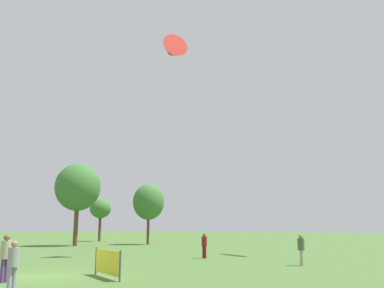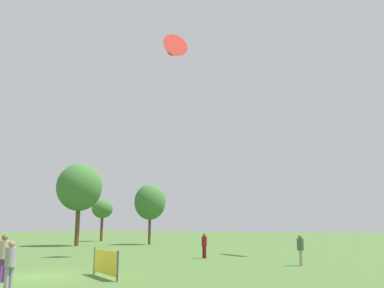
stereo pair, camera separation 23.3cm
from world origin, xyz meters
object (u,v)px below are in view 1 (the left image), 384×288
(park_tree_1, at_px, (78,187))
(park_tree_2, at_px, (101,209))
(person_standing_3, at_px, (6,255))
(person_standing_1, at_px, (13,262))
(person_standing_0, at_px, (204,244))
(kite_flying_2, at_px, (172,50))
(park_tree_0, at_px, (149,202))
(person_standing_2, at_px, (301,247))
(event_banner, at_px, (107,262))

(park_tree_1, xyz_separation_m, park_tree_2, (-8.41, 11.99, -1.85))
(park_tree_1, distance_m, park_tree_2, 14.76)
(person_standing_3, height_order, park_tree_1, park_tree_1)
(person_standing_1, height_order, park_tree_1, park_tree_1)
(person_standing_0, xyz_separation_m, person_standing_3, (0.13, -15.01, 0.09))
(kite_flying_2, relative_size, park_tree_2, 2.80)
(park_tree_0, bearing_deg, person_standing_1, -57.86)
(kite_flying_2, bearing_deg, person_standing_2, -10.98)
(person_standing_2, bearing_deg, park_tree_0, 23.64)
(person_standing_0, bearing_deg, person_standing_2, -2.74)
(person_standing_1, bearing_deg, event_banner, -178.30)
(park_tree_1, bearing_deg, kite_flying_2, -22.02)
(kite_flying_2, xyz_separation_m, park_tree_1, (-18.51, 7.49, -9.41))
(person_standing_2, xyz_separation_m, kite_flying_2, (-10.46, 2.03, 14.91))
(person_standing_2, bearing_deg, person_standing_3, 119.38)
(person_standing_0, bearing_deg, park_tree_0, 149.30)
(kite_flying_2, bearing_deg, person_standing_1, -71.31)
(person_standing_2, distance_m, event_banner, 11.15)
(person_standing_0, distance_m, event_banner, 11.94)
(person_standing_1, height_order, person_standing_2, person_standing_2)
(person_standing_3, distance_m, park_tree_2, 46.15)
(person_standing_0, relative_size, person_standing_2, 0.98)
(park_tree_2, bearing_deg, park_tree_0, -20.10)
(person_standing_0, bearing_deg, person_standing_3, -78.94)
(kite_flying_2, height_order, park_tree_2, kite_flying_2)
(park_tree_1, bearing_deg, park_tree_0, 58.82)
(park_tree_0, height_order, park_tree_2, park_tree_0)
(park_tree_2, height_order, event_banner, park_tree_2)
(park_tree_1, height_order, park_tree_2, park_tree_1)
(park_tree_2, bearing_deg, kite_flying_2, -35.88)
(kite_flying_2, distance_m, park_tree_1, 22.08)
(person_standing_0, bearing_deg, person_standing_1, -70.62)
(person_standing_0, height_order, person_standing_3, person_standing_3)
(person_standing_2, xyz_separation_m, park_tree_1, (-28.97, 9.51, 5.49))
(person_standing_0, xyz_separation_m, park_tree_2, (-30.00, 19.76, 3.67))
(person_standing_0, relative_size, person_standing_3, 0.92)
(person_standing_2, height_order, event_banner, person_standing_2)
(person_standing_0, relative_size, park_tree_1, 0.18)
(person_standing_1, bearing_deg, park_tree_1, -135.33)
(kite_flying_2, bearing_deg, person_standing_3, -78.14)
(kite_flying_2, bearing_deg, person_standing_0, -5.29)
(kite_flying_2, distance_m, event_banner, 20.15)
(person_standing_0, height_order, park_tree_0, park_tree_0)
(park_tree_0, bearing_deg, person_standing_3, -60.08)
(person_standing_2, bearing_deg, event_banner, 121.28)
(person_standing_0, relative_size, park_tree_0, 0.23)
(event_banner, bearing_deg, person_standing_3, -123.98)
(person_standing_3, xyz_separation_m, park_tree_0, (-17.31, 30.07, 3.98))
(person_standing_3, relative_size, park_tree_0, 0.25)
(person_standing_2, xyz_separation_m, event_banner, (-5.02, -9.96, -0.35))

